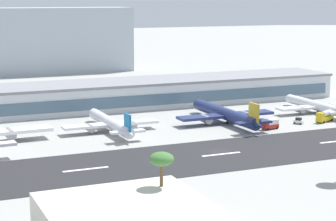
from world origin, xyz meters
TOP-DOWN VIEW (x-y plane):
  - ground_plane at (0.00, 0.00)m, footprint 1400.00×1400.00m
  - runway_strip at (0.00, -3.68)m, footprint 800.00×33.27m
  - runway_centreline_dash_3 at (-39.88, -3.68)m, footprint 12.00×1.20m
  - runway_centreline_dash_4 at (-0.69, -3.68)m, footprint 12.00×1.20m
  - runway_centreline_dash_5 at (39.09, -3.68)m, footprint 12.00×1.20m
  - terminal_building at (1.41, 80.39)m, footprint 182.21×26.69m
  - distant_hotel_block at (-13.00, 208.44)m, footprint 120.55×26.13m
  - airliner_blue_tail_gate_1 at (-19.54, 36.65)m, footprint 32.03×41.44m
  - airliner_gold_tail_gate_2 at (21.79, 33.80)m, footprint 35.66×47.55m
  - airliner_navy_tail_gate_3 at (62.79, 37.67)m, footprint 32.84×40.58m
  - service_fuel_truck_0 at (55.03, 23.02)m, footprint 8.81×5.93m
  - service_box_truck_1 at (30.39, 19.90)m, footprint 6.34×3.59m
  - service_baggage_tug_2 at (44.34, 23.55)m, footprint 3.08×3.57m
  - palm_tree_2 at (-37.49, -47.84)m, footprint 4.78×4.78m

SIDE VIEW (x-z plane):
  - ground_plane at x=0.00m, z-range 0.00..0.00m
  - runway_strip at x=0.00m, z-range 0.00..0.08m
  - runway_centreline_dash_3 at x=-39.88m, z-range 0.08..0.09m
  - runway_centreline_dash_4 at x=-0.69m, z-range 0.08..0.09m
  - runway_centreline_dash_5 at x=39.09m, z-range 0.08..0.09m
  - service_baggage_tug_2 at x=44.34m, z-range -0.05..2.15m
  - service_box_truck_1 at x=30.39m, z-range 0.16..3.41m
  - service_fuel_truck_0 at x=55.03m, z-range 0.05..4.00m
  - airliner_navy_tail_gate_3 at x=62.79m, z-range -1.53..6.93m
  - airliner_blue_tail_gate_1 at x=-19.54m, z-range -1.57..7.08m
  - airliner_gold_tail_gate_2 at x=21.79m, z-range -1.80..8.13m
  - terminal_building at x=1.41m, z-range 0.00..10.47m
  - palm_tree_2 at x=-37.49m, z-range 5.36..19.87m
  - distant_hotel_block at x=-13.00m, z-range 0.00..37.64m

